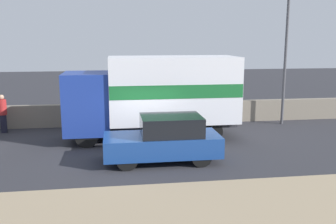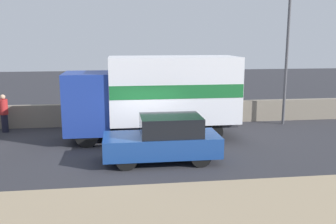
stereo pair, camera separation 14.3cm
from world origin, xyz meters
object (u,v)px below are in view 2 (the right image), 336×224
at_px(box_truck, 158,93).
at_px(pedestrian, 4,113).
at_px(street_lamp, 287,48).
at_px(car_hatchback, 164,139).

height_order(box_truck, pedestrian, box_truck).
bearing_deg(pedestrian, street_lamp, -0.49).
xyz_separation_m(street_lamp, box_truck, (-6.71, -2.01, -1.84)).
bearing_deg(box_truck, pedestrian, -16.87).
xyz_separation_m(street_lamp, car_hatchback, (-6.82, -5.18, -3.04)).
relative_size(street_lamp, box_truck, 0.90).
relative_size(box_truck, car_hatchback, 1.80).
bearing_deg(car_hatchback, street_lamp, -142.81).
bearing_deg(street_lamp, box_truck, -163.33).
height_order(street_lamp, pedestrian, street_lamp).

